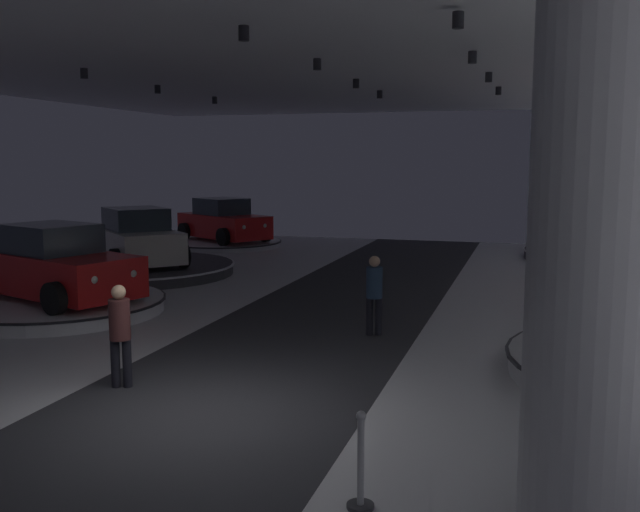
# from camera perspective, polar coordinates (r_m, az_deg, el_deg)

# --- Properties ---
(ground) EXTENTS (24.00, 44.00, 0.06)m
(ground) POSITION_cam_1_polar(r_m,az_deg,el_deg) (10.05, -9.78, -12.61)
(ground) COLOR silver
(column_right) EXTENTS (1.20, 1.20, 5.50)m
(column_right) POSITION_cam_1_polar(r_m,az_deg,el_deg) (6.95, 21.25, 1.42)
(column_right) COLOR #ADADB2
(column_right) RESTS_ON ground
(display_platform_mid_left) EXTENTS (4.84, 4.84, 0.32)m
(display_platform_mid_left) POSITION_cam_1_polar(r_m,az_deg,el_deg) (17.21, -20.37, -3.73)
(display_platform_mid_left) COLOR silver
(display_platform_mid_left) RESTS_ON ground
(display_car_mid_left) EXTENTS (4.56, 3.28, 1.71)m
(display_car_mid_left) POSITION_cam_1_polar(r_m,az_deg,el_deg) (17.09, -20.57, -0.74)
(display_car_mid_left) COLOR red
(display_car_mid_left) RESTS_ON display_platform_mid_left
(display_platform_far_left) EXTENTS (5.97, 5.97, 0.33)m
(display_platform_far_left) POSITION_cam_1_polar(r_m,az_deg,el_deg) (22.21, -14.59, -0.98)
(display_platform_far_left) COLOR #333338
(display_platform_far_left) RESTS_ON ground
(display_car_far_left) EXTENTS (4.32, 4.16, 1.71)m
(display_car_far_left) POSITION_cam_1_polar(r_m,az_deg,el_deg) (22.07, -14.65, 1.36)
(display_car_far_left) COLOR silver
(display_car_far_left) RESTS_ON display_platform_far_left
(display_platform_deep_left) EXTENTS (4.63, 4.63, 0.23)m
(display_platform_deep_left) POSITION_cam_1_polar(r_m,az_deg,el_deg) (28.85, -7.72, 1.05)
(display_platform_deep_left) COLOR silver
(display_platform_deep_left) RESTS_ON ground
(display_car_deep_left) EXTENTS (4.52, 3.75, 1.71)m
(display_car_deep_left) POSITION_cam_1_polar(r_m,az_deg,el_deg) (28.79, -7.79, 2.76)
(display_car_deep_left) COLOR red
(display_car_deep_left) RESTS_ON display_platform_deep_left
(display_platform_deep_right) EXTENTS (5.54, 5.54, 0.35)m
(display_platform_deep_right) POSITION_cam_1_polar(r_m,az_deg,el_deg) (26.35, 22.03, 0.06)
(display_platform_deep_right) COLOR #333338
(display_platform_deep_right) RESTS_ON ground
(display_car_deep_right) EXTENTS (2.54, 4.36, 1.71)m
(display_car_deep_right) POSITION_cam_1_polar(r_m,az_deg,el_deg) (26.28, 22.11, 2.07)
(display_car_deep_right) COLOR navy
(display_car_deep_right) RESTS_ON display_platform_deep_right
(visitor_walking_near) EXTENTS (0.32, 0.32, 1.59)m
(visitor_walking_near) POSITION_cam_1_polar(r_m,az_deg,el_deg) (11.20, -15.81, -5.70)
(visitor_walking_near) COLOR black
(visitor_walking_near) RESTS_ON ground
(visitor_walking_far) EXTENTS (0.32, 0.32, 1.59)m
(visitor_walking_far) POSITION_cam_1_polar(r_m,az_deg,el_deg) (14.01, 4.39, -2.76)
(visitor_walking_far) COLOR black
(visitor_walking_far) RESTS_ON ground
(stanchion_a) EXTENTS (0.28, 0.28, 1.01)m
(stanchion_a) POSITION_cam_1_polar(r_m,az_deg,el_deg) (7.36, 3.29, -17.02)
(stanchion_a) COLOR #333338
(stanchion_a) RESTS_ON ground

